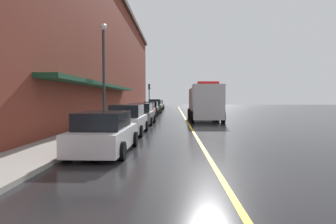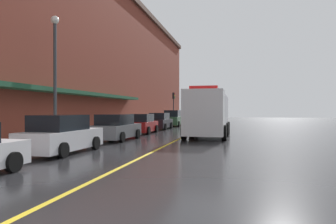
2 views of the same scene
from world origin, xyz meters
name	(u,v)px [view 2 (image 2 of 2)]	position (x,y,z in m)	size (l,w,h in m)	color
ground_plane	(196,131)	(0.00, 25.00, 0.00)	(112.00, 112.00, 0.00)	#232326
sidewalk_left	(132,129)	(-6.20, 25.00, 0.07)	(2.40, 70.00, 0.15)	#9E9B93
lane_center_stripe	(196,131)	(0.00, 25.00, 0.00)	(0.16, 70.00, 0.01)	gold
brick_building_left	(61,57)	(-13.22, 24.00, 7.19)	(12.82, 64.00, 14.36)	maroon
parked_car_1	(62,135)	(-3.90, 9.01, 0.80)	(2.09, 4.59, 1.71)	silver
parked_car_2	(116,128)	(-3.85, 15.26, 0.78)	(2.20, 4.46, 1.66)	#595B60
parked_car_3	(142,124)	(-3.99, 21.22, 0.76)	(2.07, 4.23, 1.62)	maroon
parked_car_4	(160,121)	(-3.96, 27.13, 0.78)	(2.01, 4.30, 1.65)	black
parked_car_5	(173,119)	(-3.91, 33.48, 0.89)	(2.18, 4.94, 1.91)	#2D5133
parked_car_6	(182,118)	(-3.98, 39.64, 0.84)	(2.06, 4.69, 1.81)	#A5844C
parked_car_7	(188,117)	(-4.00, 45.50, 0.79)	(2.20, 4.35, 1.69)	navy
box_truck	(208,114)	(1.70, 19.12, 1.66)	(2.94, 7.68, 3.48)	silver
parking_meter_0	(142,119)	(-5.35, 25.50, 1.06)	(0.14, 0.18, 1.33)	#4C4C51
parking_meter_1	(174,116)	(-5.35, 40.80, 1.06)	(0.14, 0.18, 1.33)	#4C4C51
parking_meter_2	(145,119)	(-5.35, 26.48, 1.06)	(0.14, 0.18, 1.33)	#4C4C51
parking_meter_3	(180,115)	(-5.35, 45.82, 1.06)	(0.14, 0.18, 1.33)	#4C4C51
street_lamp_left	(55,65)	(-5.95, 11.69, 4.40)	(0.44, 0.44, 6.94)	#33383D
traffic_light_near	(174,102)	(-5.29, 40.42, 3.16)	(0.38, 0.36, 4.30)	#232326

